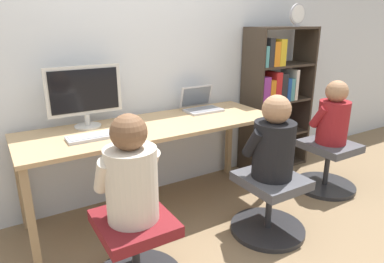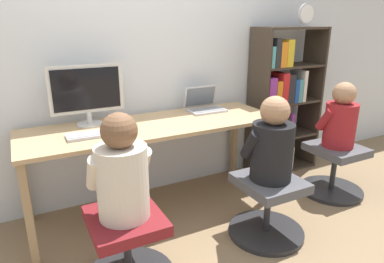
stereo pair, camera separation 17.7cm
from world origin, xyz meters
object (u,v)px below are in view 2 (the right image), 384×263
(desktop_monitor, at_px, (87,94))
(laptop, at_px, (205,106))
(desk_clock, at_px, (306,14))
(bookshelf, at_px, (279,107))
(person_near_shelf, at_px, (340,119))
(person_at_monitor, at_px, (122,173))
(person_at_laptop, at_px, (272,144))
(office_chair_side, at_px, (334,169))
(office_chair_right, at_px, (268,206))
(keyboard, at_px, (94,134))
(office_chair_left, at_px, (127,248))

(desktop_monitor, bearing_deg, laptop, -1.57)
(desktop_monitor, xyz_separation_m, desk_clock, (2.09, -0.10, 0.59))
(bookshelf, height_order, person_near_shelf, bookshelf)
(person_at_monitor, height_order, person_at_laptop, person_at_monitor)
(laptop, bearing_deg, bookshelf, 0.08)
(bookshelf, relative_size, office_chair_side, 2.63)
(office_chair_side, bearing_deg, person_near_shelf, 90.00)
(office_chair_right, bearing_deg, keyboard, 149.90)
(desktop_monitor, bearing_deg, person_near_shelf, -17.99)
(laptop, relative_size, bookshelf, 0.22)
(person_at_laptop, bearing_deg, bookshelf, 46.43)
(office_chair_right, distance_m, office_chair_side, 1.02)
(desktop_monitor, height_order, office_chair_left, desktop_monitor)
(person_near_shelf, bearing_deg, laptop, 148.21)
(person_at_laptop, distance_m, person_near_shelf, 1.02)
(person_at_monitor, xyz_separation_m, office_chair_side, (2.08, 0.24, -0.50))
(office_chair_right, relative_size, desk_clock, 2.64)
(office_chair_left, relative_size, person_at_monitor, 0.91)
(office_chair_side, bearing_deg, desktop_monitor, 161.91)
(bookshelf, bearing_deg, laptop, -179.92)
(person_at_monitor, height_order, bookshelf, bookshelf)
(desktop_monitor, xyz_separation_m, office_chair_left, (-0.01, -0.92, -0.79))
(bookshelf, distance_m, person_near_shelf, 0.66)
(keyboard, xyz_separation_m, desk_clock, (2.12, 0.18, 0.83))
(desktop_monitor, bearing_deg, desk_clock, -2.82)
(desktop_monitor, distance_m, keyboard, 0.37)
(desktop_monitor, distance_m, person_at_monitor, 0.96)
(keyboard, relative_size, bookshelf, 0.26)
(office_chair_left, xyz_separation_m, desk_clock, (2.11, 0.81, 1.38))
(office_chair_right, relative_size, person_near_shelf, 0.97)
(desk_clock, bearing_deg, person_at_monitor, -158.99)
(person_at_monitor, xyz_separation_m, desk_clock, (2.11, 0.81, 0.88))
(desktop_monitor, relative_size, person_at_monitor, 0.89)
(office_chair_side, xyz_separation_m, person_near_shelf, (0.00, 0.00, 0.49))
(office_chair_left, xyz_separation_m, bookshelf, (1.93, 0.89, 0.47))
(person_at_monitor, height_order, desk_clock, desk_clock)
(desktop_monitor, bearing_deg, person_at_laptop, -40.59)
(bookshelf, bearing_deg, person_at_monitor, -155.38)
(person_at_laptop, xyz_separation_m, office_chair_side, (0.99, 0.24, -0.49))
(keyboard, relative_size, desk_clock, 1.79)
(office_chair_right, bearing_deg, person_near_shelf, 14.29)
(bookshelf, bearing_deg, desk_clock, -23.67)
(office_chair_left, bearing_deg, desktop_monitor, 89.18)
(laptop, distance_m, person_at_monitor, 1.37)
(laptop, relative_size, office_chair_left, 0.58)
(keyboard, relative_size, office_chair_side, 0.68)
(desktop_monitor, distance_m, person_at_laptop, 1.44)
(laptop, bearing_deg, person_near_shelf, -31.79)
(desktop_monitor, xyz_separation_m, person_at_monitor, (-0.01, -0.91, -0.29))
(desk_clock, bearing_deg, laptop, 175.97)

